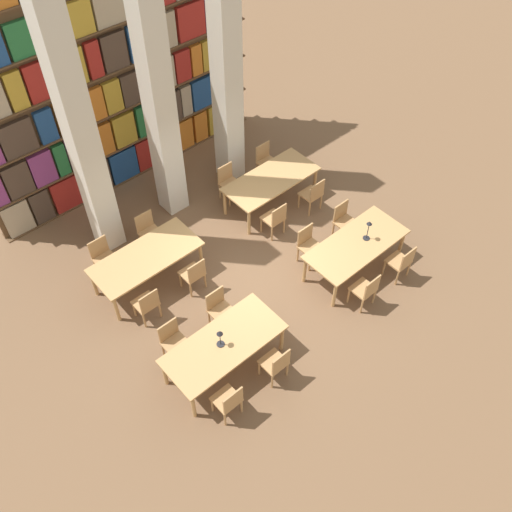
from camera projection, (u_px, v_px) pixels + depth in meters
name	position (u px, v px, depth m)	size (l,w,h in m)	color
ground_plane	(252.00, 274.00, 11.67)	(40.00, 40.00, 0.00)	brown
bookshelf_bank	(117.00, 74.00, 11.76)	(6.72, 0.35, 5.50)	brown
pillar_left	(78.00, 126.00, 10.01)	(0.49, 0.49, 6.00)	beige
pillar_center	(157.00, 90.00, 10.73)	(0.49, 0.49, 6.00)	beige
pillar_right	(226.00, 59.00, 11.46)	(0.49, 0.49, 6.00)	beige
reading_table_0	(224.00, 345.00, 9.77)	(2.16, 0.97, 0.74)	tan
chair_0	(229.00, 401.00, 9.31)	(0.42, 0.40, 0.87)	tan
chair_1	(173.00, 340.00, 10.07)	(0.42, 0.40, 0.87)	tan
chair_2	(276.00, 363.00, 9.77)	(0.42, 0.40, 0.87)	tan
chair_3	(220.00, 308.00, 10.53)	(0.42, 0.40, 0.87)	tan
desk_lamp_0	(220.00, 336.00, 9.51)	(0.14, 0.14, 0.39)	#232328
reading_table_1	(356.00, 246.00, 11.28)	(2.16, 0.97, 0.74)	tan
chair_4	(366.00, 290.00, 10.81)	(0.42, 0.40, 0.87)	tan
chair_5	(309.00, 244.00, 11.57)	(0.42, 0.40, 0.87)	tan
chair_6	(401.00, 262.00, 11.27)	(0.42, 0.40, 0.87)	tan
chair_7	(344.00, 220.00, 12.03)	(0.42, 0.40, 0.87)	tan
desk_lamp_1	(369.00, 227.00, 11.07)	(0.14, 0.14, 0.48)	#232328
reading_table_2	(146.00, 259.00, 11.06)	(2.16, 0.97, 0.74)	tan
chair_8	(147.00, 304.00, 10.60)	(0.42, 0.40, 0.87)	tan
chair_9	(103.00, 257.00, 11.36)	(0.42, 0.40, 0.87)	tan
chair_10	(194.00, 274.00, 11.07)	(0.42, 0.40, 0.87)	tan
chair_11	(149.00, 230.00, 11.83)	(0.42, 0.40, 0.87)	tan
reading_table_3	(271.00, 181.00, 12.54)	(2.16, 0.97, 0.74)	tan
chair_12	(275.00, 218.00, 12.06)	(0.42, 0.40, 0.87)	tan
chair_13	(229.00, 182.00, 12.82)	(0.42, 0.40, 0.87)	tan
chair_14	(313.00, 194.00, 12.55)	(0.42, 0.40, 0.87)	tan
chair_15	(266.00, 160.00, 13.31)	(0.42, 0.40, 0.87)	tan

